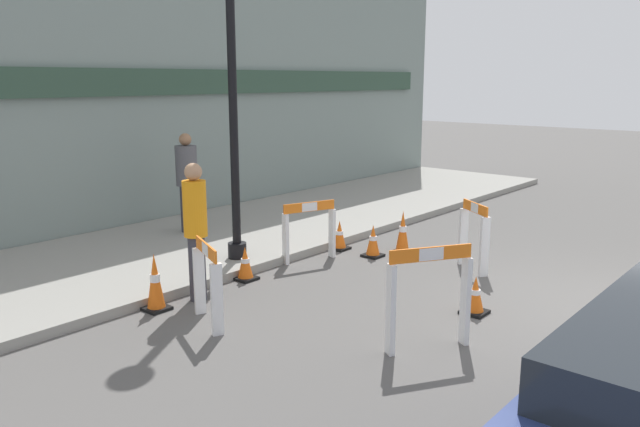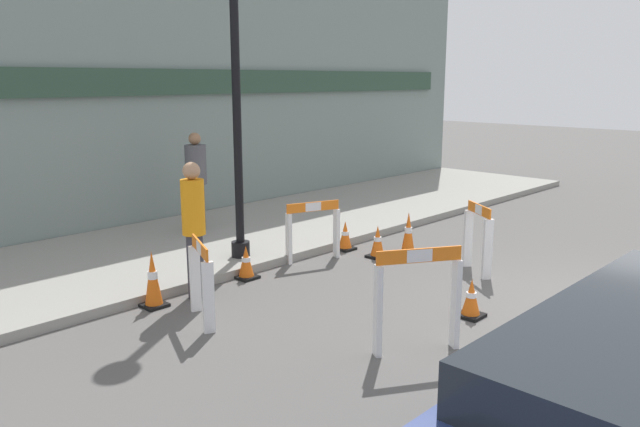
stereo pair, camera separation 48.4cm
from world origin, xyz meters
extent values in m
plane|color=#565451|center=(0.00, 0.00, 0.00)|extent=(60.00, 60.00, 0.00)
cube|color=gray|center=(0.00, 6.38, 0.07)|extent=(18.00, 3.77, 0.13)
cube|color=gray|center=(0.00, 8.35, 2.75)|extent=(18.00, 0.12, 5.50)
cube|color=#2D4738|center=(0.00, 8.24, 2.80)|extent=(16.20, 0.10, 0.50)
cylinder|color=black|center=(-1.73, 5.00, 0.25)|extent=(0.29, 0.29, 0.24)
cylinder|color=black|center=(-1.73, 5.00, 2.38)|extent=(0.13, 0.13, 4.49)
cube|color=white|center=(-3.39, 3.84, 0.42)|extent=(0.14, 0.11, 0.85)
cube|color=white|center=(-3.69, 3.16, 0.42)|extent=(0.14, 0.11, 0.85)
cube|color=orange|center=(-3.54, 3.50, 0.92)|extent=(0.34, 0.75, 0.15)
cube|color=white|center=(-3.54, 3.50, 0.92)|extent=(0.12, 0.23, 0.14)
cube|color=white|center=(-2.83, 1.39, 0.50)|extent=(0.12, 0.14, 0.99)
cube|color=white|center=(-2.08, 0.92, 0.50)|extent=(0.12, 0.14, 0.99)
cube|color=orange|center=(-2.45, 1.15, 1.07)|extent=(0.82, 0.52, 0.15)
cube|color=white|center=(-2.45, 1.15, 1.07)|extent=(0.26, 0.17, 0.13)
cube|color=white|center=(0.28, 1.85, 0.45)|extent=(0.14, 0.12, 0.90)
cube|color=white|center=(0.65, 2.39, 0.45)|extent=(0.14, 0.12, 0.90)
cube|color=orange|center=(0.47, 2.12, 0.97)|extent=(0.42, 0.60, 0.15)
cube|color=white|center=(0.47, 2.12, 0.97)|extent=(0.15, 0.19, 0.14)
cube|color=white|center=(-0.38, 4.20, 0.40)|extent=(0.10, 0.14, 0.81)
cube|color=white|center=(-1.17, 4.50, 0.40)|extent=(0.10, 0.14, 0.81)
cube|color=orange|center=(-0.77, 4.35, 0.88)|extent=(0.86, 0.33, 0.15)
cube|color=white|center=(-0.77, 4.35, 0.88)|extent=(0.26, 0.12, 0.14)
cube|color=black|center=(0.06, 4.40, 0.02)|extent=(0.30, 0.30, 0.04)
cone|color=orange|center=(0.06, 4.40, 0.27)|extent=(0.22, 0.22, 0.46)
cylinder|color=white|center=(0.06, 4.40, 0.29)|extent=(0.13, 0.13, 0.06)
cube|color=black|center=(-2.12, 4.40, 0.02)|extent=(0.30, 0.30, 0.04)
cone|color=orange|center=(-2.12, 4.40, 0.27)|extent=(0.22, 0.22, 0.45)
cylinder|color=white|center=(-2.12, 4.40, 0.29)|extent=(0.13, 0.13, 0.06)
cube|color=black|center=(-1.17, 1.25, 0.02)|extent=(0.30, 0.30, 0.04)
cone|color=orange|center=(-1.17, 1.25, 0.26)|extent=(0.23, 0.23, 0.44)
cylinder|color=white|center=(-1.17, 1.25, 0.28)|extent=(0.13, 0.13, 0.06)
cube|color=black|center=(0.07, 3.70, 0.02)|extent=(0.30, 0.30, 0.04)
cone|color=orange|center=(0.07, 3.70, 0.29)|extent=(0.22, 0.22, 0.50)
cylinder|color=white|center=(0.07, 3.70, 0.31)|extent=(0.13, 0.13, 0.07)
cube|color=black|center=(-3.68, 4.36, 0.02)|extent=(0.30, 0.30, 0.04)
cone|color=orange|center=(-3.68, 4.36, 0.39)|extent=(0.22, 0.22, 0.70)
cylinder|color=white|center=(-3.68, 4.36, 0.42)|extent=(0.13, 0.13, 0.10)
cube|color=black|center=(0.58, 3.46, 0.02)|extent=(0.30, 0.30, 0.04)
cone|color=orange|center=(0.58, 3.46, 0.38)|extent=(0.23, 0.22, 0.68)
cylinder|color=white|center=(0.58, 3.46, 0.41)|extent=(0.13, 0.13, 0.10)
cylinder|color=#33333D|center=(-3.10, 4.25, 0.44)|extent=(0.31, 0.31, 0.87)
cylinder|color=orange|center=(-3.10, 4.25, 1.23)|extent=(0.43, 0.43, 0.73)
sphere|color=tan|center=(-3.10, 4.25, 1.71)|extent=(0.32, 0.32, 0.23)
cylinder|color=#33333D|center=(-1.14, 6.96, 0.56)|extent=(0.30, 0.30, 0.85)
cylinder|color=#4C4C51|center=(-1.14, 6.96, 1.34)|extent=(0.42, 0.42, 0.71)
sphere|color=#8E6647|center=(-1.14, 6.96, 1.81)|extent=(0.24, 0.24, 0.22)
camera|label=1|loc=(-7.98, -2.06, 2.86)|focal=35.00mm
camera|label=2|loc=(-7.66, -2.42, 2.86)|focal=35.00mm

